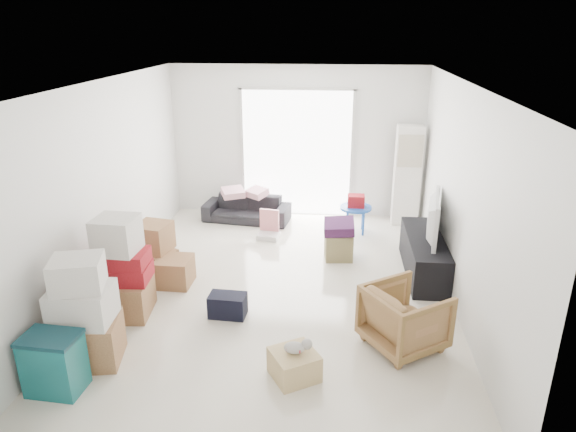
# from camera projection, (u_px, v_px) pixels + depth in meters

# --- Properties ---
(room_shell) EXTENTS (4.98, 6.48, 3.18)m
(room_shell) POSITION_uv_depth(u_px,v_px,m) (278.00, 194.00, 6.42)
(room_shell) COLOR white
(room_shell) RESTS_ON ground
(sliding_door) EXTENTS (2.10, 0.04, 2.33)m
(sliding_door) POSITION_uv_depth(u_px,v_px,m) (297.00, 148.00, 9.23)
(sliding_door) COLOR white
(sliding_door) RESTS_ON room_shell
(ac_tower) EXTENTS (0.45, 0.30, 1.75)m
(ac_tower) POSITION_uv_depth(u_px,v_px,m) (407.00, 176.00, 8.88)
(ac_tower) COLOR white
(ac_tower) RESTS_ON room_shell
(tv_console) EXTENTS (0.49, 1.63, 0.54)m
(tv_console) POSITION_uv_depth(u_px,v_px,m) (424.00, 255.00, 7.26)
(tv_console) COLOR black
(tv_console) RESTS_ON room_shell
(television) EXTENTS (0.79, 1.15, 0.14)m
(television) POSITION_uv_depth(u_px,v_px,m) (426.00, 233.00, 7.14)
(television) COLOR black
(television) RESTS_ON tv_console
(sofa) EXTENTS (1.58, 0.64, 0.60)m
(sofa) POSITION_uv_depth(u_px,v_px,m) (247.00, 205.00, 9.20)
(sofa) COLOR #232328
(sofa) RESTS_ON room_shell
(pillow_left) EXTENTS (0.44, 0.41, 0.11)m
(pillow_left) POSITION_uv_depth(u_px,v_px,m) (233.00, 186.00, 9.06)
(pillow_left) COLOR #F4B2BF
(pillow_left) RESTS_ON sofa
(pillow_right) EXTENTS (0.44, 0.42, 0.12)m
(pillow_right) POSITION_uv_depth(u_px,v_px,m) (257.00, 186.00, 9.07)
(pillow_right) COLOR #F4B2BF
(pillow_right) RESTS_ON sofa
(armchair) EXTENTS (1.01, 1.02, 0.78)m
(armchair) POSITION_uv_depth(u_px,v_px,m) (405.00, 315.00, 5.55)
(armchair) COLOR #A47249
(armchair) RESTS_ON room_shell
(storage_bins) EXTENTS (0.55, 0.40, 0.61)m
(storage_bins) POSITION_uv_depth(u_px,v_px,m) (54.00, 363.00, 4.89)
(storage_bins) COLOR #136568
(storage_bins) RESTS_ON room_shell
(box_stack_a) EXTENTS (0.74, 0.65, 1.19)m
(box_stack_a) POSITION_uv_depth(u_px,v_px,m) (84.00, 317.00, 5.25)
(box_stack_a) COLOR #A27249
(box_stack_a) RESTS_ON room_shell
(box_stack_b) EXTENTS (0.70, 0.67, 1.25)m
(box_stack_b) POSITION_uv_depth(u_px,v_px,m) (121.00, 273.00, 6.14)
(box_stack_b) COLOR #A27249
(box_stack_b) RESTS_ON room_shell
(box_stack_c) EXTENTS (0.66, 0.62, 0.77)m
(box_stack_c) POSITION_uv_depth(u_px,v_px,m) (155.00, 250.00, 7.17)
(box_stack_c) COLOR #A27249
(box_stack_c) RESTS_ON room_shell
(loose_box) EXTENTS (0.47, 0.47, 0.38)m
(loose_box) POSITION_uv_depth(u_px,v_px,m) (175.00, 271.00, 6.97)
(loose_box) COLOR #A27249
(loose_box) RESTS_ON room_shell
(duffel_bag) EXTENTS (0.46, 0.29, 0.28)m
(duffel_bag) POSITION_uv_depth(u_px,v_px,m) (228.00, 305.00, 6.22)
(duffel_bag) COLOR black
(duffel_bag) RESTS_ON room_shell
(ottoman) EXTENTS (0.44, 0.44, 0.40)m
(ottoman) POSITION_uv_depth(u_px,v_px,m) (338.00, 246.00, 7.75)
(ottoman) COLOR #9D915B
(ottoman) RESTS_ON room_shell
(blanket) EXTENTS (0.45, 0.45, 0.14)m
(blanket) POSITION_uv_depth(u_px,v_px,m) (339.00, 229.00, 7.65)
(blanket) COLOR #4D1F4C
(blanket) RESTS_ON ottoman
(kids_table) EXTENTS (0.54, 0.54, 0.66)m
(kids_table) POSITION_uv_depth(u_px,v_px,m) (356.00, 206.00, 8.62)
(kids_table) COLOR #1D51B5
(kids_table) RESTS_ON room_shell
(toy_walker) EXTENTS (0.38, 0.35, 0.46)m
(toy_walker) POSITION_uv_depth(u_px,v_px,m) (269.00, 230.00, 8.53)
(toy_walker) COLOR silver
(toy_walker) RESTS_ON room_shell
(wood_crate) EXTENTS (0.58, 0.58, 0.28)m
(wood_crate) POSITION_uv_depth(u_px,v_px,m) (294.00, 365.00, 5.14)
(wood_crate) COLOR #D5B87A
(wood_crate) RESTS_ON room_shell
(plush_bunny) EXTENTS (0.28, 0.16, 0.14)m
(plush_bunny) POSITION_uv_depth(u_px,v_px,m) (298.00, 347.00, 5.07)
(plush_bunny) COLOR #B2ADA8
(plush_bunny) RESTS_ON wood_crate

